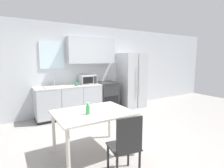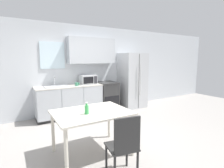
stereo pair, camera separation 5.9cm
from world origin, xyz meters
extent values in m
plane|color=gray|center=(0.00, 0.00, 0.00)|extent=(12.00, 12.00, 0.00)
cube|color=silver|center=(0.00, 1.96, 1.35)|extent=(12.00, 0.06, 2.70)
cube|color=silver|center=(-0.76, 1.92, 1.77)|extent=(0.68, 0.04, 0.75)
cube|color=#B2B7BC|center=(0.39, 1.77, 1.93)|extent=(1.50, 0.32, 0.77)
cube|color=#333333|center=(-0.39, 1.66, 0.04)|extent=(1.86, 0.54, 0.08)
cube|color=#B2B7BC|center=(-0.39, 1.63, 0.48)|extent=(1.86, 0.60, 0.80)
cube|color=#B2B7BC|center=(-1.01, 1.32, 0.48)|extent=(0.60, 0.01, 0.78)
cube|color=#B2B7BC|center=(-0.39, 1.32, 0.48)|extent=(0.60, 0.01, 0.78)
cube|color=#B2B7BC|center=(0.23, 1.32, 0.48)|extent=(0.60, 0.01, 0.78)
cube|color=beige|center=(-0.39, 1.63, 0.90)|extent=(1.89, 0.62, 0.03)
cube|color=#2D2D2D|center=(0.85, 1.61, 0.47)|extent=(0.58, 0.63, 0.94)
cube|color=black|center=(0.85, 1.29, 0.33)|extent=(0.50, 0.01, 0.41)
cylinder|color=#262626|center=(0.68, 1.29, 0.89)|extent=(0.03, 0.02, 0.03)
cylinder|color=#262626|center=(0.79, 1.29, 0.89)|extent=(0.03, 0.02, 0.03)
cylinder|color=#262626|center=(0.90, 1.29, 0.89)|extent=(0.03, 0.02, 0.03)
cylinder|color=#262626|center=(1.01, 1.29, 0.89)|extent=(0.03, 0.02, 0.03)
cube|color=silver|center=(1.83, 1.57, 0.93)|extent=(0.84, 0.71, 1.87)
cube|color=#3F3F3F|center=(1.83, 1.21, 0.93)|extent=(0.01, 0.01, 1.81)
cylinder|color=silver|center=(1.78, 1.19, 0.97)|extent=(0.02, 0.02, 1.03)
cylinder|color=silver|center=(1.88, 1.19, 0.97)|extent=(0.02, 0.02, 1.03)
cube|color=#B7BABC|center=(-0.76, 1.63, 0.92)|extent=(0.64, 0.40, 0.02)
cylinder|color=silver|center=(-0.76, 1.79, 1.05)|extent=(0.02, 0.02, 0.25)
cylinder|color=silver|center=(-0.76, 1.72, 1.17)|extent=(0.02, 0.14, 0.02)
cube|color=#B7BABC|center=(0.22, 1.71, 1.05)|extent=(0.49, 0.38, 0.27)
cube|color=black|center=(0.16, 1.51, 1.05)|extent=(0.31, 0.01, 0.20)
cube|color=#2D2D33|center=(0.39, 1.51, 1.05)|extent=(0.10, 0.01, 0.22)
cylinder|color=#3F8C66|center=(-0.22, 1.49, 0.96)|extent=(0.09, 0.09, 0.10)
torus|color=#3F8C66|center=(-0.15, 1.49, 0.97)|extent=(0.02, 0.07, 0.07)
cube|color=beige|center=(-0.66, -0.56, 0.76)|extent=(1.29, 0.96, 0.03)
cylinder|color=beige|center=(-1.25, -0.98, 0.37)|extent=(0.06, 0.06, 0.74)
cylinder|color=beige|center=(-0.08, -0.98, 0.37)|extent=(0.06, 0.06, 0.74)
cylinder|color=beige|center=(-1.25, -0.14, 0.37)|extent=(0.06, 0.06, 0.74)
cylinder|color=beige|center=(-0.08, -0.14, 0.37)|extent=(0.06, 0.06, 0.74)
cube|color=#282828|center=(-0.55, -1.32, 0.44)|extent=(0.46, 0.46, 0.02)
cube|color=#282828|center=(-0.58, -1.50, 0.69)|extent=(0.37, 0.10, 0.48)
cylinder|color=#282828|center=(-0.69, -1.12, 0.21)|extent=(0.03, 0.03, 0.43)
cylinder|color=#282828|center=(-0.35, -1.18, 0.21)|extent=(0.03, 0.03, 0.43)
cylinder|color=#282828|center=(-0.41, -1.52, 0.21)|extent=(0.03, 0.03, 0.43)
cylinder|color=#3FB259|center=(-0.79, -0.64, 0.84)|extent=(0.07, 0.07, 0.14)
cylinder|color=#3FB259|center=(-0.79, -0.64, 0.93)|extent=(0.03, 0.03, 0.04)
cylinder|color=white|center=(-0.79, -0.64, 0.96)|extent=(0.04, 0.04, 0.02)
camera|label=1|loc=(-1.90, -3.23, 1.68)|focal=28.00mm
camera|label=2|loc=(-1.85, -3.26, 1.68)|focal=28.00mm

